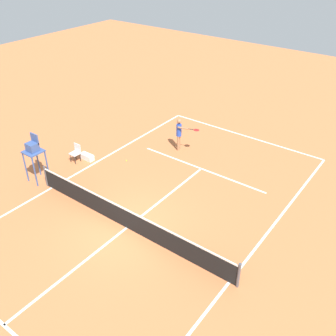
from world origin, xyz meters
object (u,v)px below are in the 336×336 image
Objects in this scene: tennis_ball at (126,161)px; courtside_chair_mid at (76,152)px; player_serving at (180,132)px; umpire_chair at (33,151)px; equipment_bag at (87,157)px.

tennis_ball is 2.62m from courtside_chair_mid.
courtside_chair_mid is at bearing -57.66° from player_serving.
tennis_ball is (1.50, 2.65, -1.06)m from player_serving.
player_serving is 1.91× the size of courtside_chair_mid.
player_serving is 7.44m from umpire_chair.
umpire_chair is 2.54× the size of courtside_chair_mid.
equipment_bag is at bearing 31.59° from tennis_ball.
tennis_ball is 0.07× the size of courtside_chair_mid.
courtside_chair_mid is at bearing -92.53° from umpire_chair.
courtside_chair_mid reaches higher than equipment_bag.
tennis_ball is at bearing -148.41° from equipment_bag.
umpire_chair is (3.67, 6.45, 0.52)m from player_serving.
equipment_bag is (3.27, 3.74, -0.94)m from player_serving.
tennis_ball is 0.03× the size of umpire_chair.
umpire_chair is 3.17× the size of equipment_bag.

